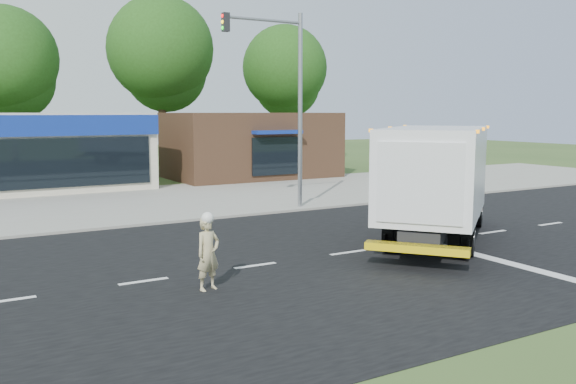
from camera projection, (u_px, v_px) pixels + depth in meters
name	position (u px, v px, depth m)	size (l,w,h in m)	color
ground	(348.00, 253.00, 17.55)	(120.00, 120.00, 0.00)	#385123
road_asphalt	(348.00, 253.00, 17.55)	(60.00, 14.00, 0.02)	black
sidewalk	(229.00, 211.00, 24.57)	(60.00, 2.40, 0.12)	gray
parking_apron	(179.00, 196.00, 29.54)	(60.00, 9.00, 0.02)	gray
lane_markings	(415.00, 256.00, 17.06)	(55.20, 7.00, 0.01)	silver
ems_box_truck	(438.00, 176.00, 18.79)	(7.88, 7.05, 3.60)	black
emergency_worker	(208.00, 252.00, 13.78)	(0.71, 0.56, 1.81)	tan
brown_storefront	(252.00, 145.00, 37.90)	(10.00, 6.70, 4.00)	#382316
traffic_signal_pole	(287.00, 90.00, 24.59)	(3.51, 0.25, 8.00)	gray
background_trees	(89.00, 61.00, 40.30)	(36.77, 7.39, 12.10)	#332114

